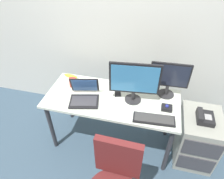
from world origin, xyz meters
name	(u,v)px	position (x,y,z in m)	size (l,w,h in m)	color
ground_plane	(112,139)	(0.00, 0.00, 0.00)	(8.00, 8.00, 0.00)	#364A5C
back_wall	(126,18)	(0.00, 0.68, 1.40)	(6.00, 0.10, 2.80)	silver
desk	(112,104)	(0.00, 0.00, 0.65)	(1.49, 0.65, 0.74)	silver
file_cabinet	(196,138)	(1.00, 0.01, 0.32)	(0.42, 0.53, 0.64)	gray
desk_phone	(205,118)	(1.00, 0.00, 0.68)	(0.17, 0.20, 0.09)	black
monitor_main	(134,81)	(0.23, 0.02, 1.01)	(0.52, 0.18, 0.47)	#262628
monitor_side	(169,78)	(0.58, 0.20, 0.98)	(0.42, 0.18, 0.41)	#262628
keyboard	(154,119)	(0.48, -0.22, 0.75)	(0.42, 0.17, 0.03)	black
laptop	(84,95)	(-0.29, -0.09, 0.79)	(0.37, 0.36, 0.23)	black
trackball_mouse	(167,108)	(0.60, -0.04, 0.76)	(0.11, 0.09, 0.07)	black
coffee_mug	(73,82)	(-0.50, 0.10, 0.79)	(0.10, 0.09, 0.11)	#A0352A
cell_phone	(118,93)	(0.04, 0.10, 0.75)	(0.07, 0.14, 0.01)	black
banana	(71,76)	(-0.60, 0.26, 0.76)	(0.19, 0.04, 0.04)	yellow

